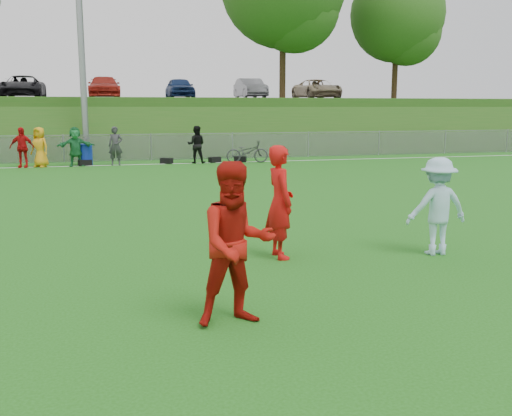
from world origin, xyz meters
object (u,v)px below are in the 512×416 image
object	(u,v)px
recycling_bin	(85,155)
bicycle	(247,152)
player_red_left	(280,202)
player_blue	(437,206)
player_red_center	(237,244)

from	to	relation	value
recycling_bin	bicycle	distance (m)	7.19
player_red_left	bicycle	bearing A→B (deg)	-14.66
player_red_left	recycling_bin	xyz separation A→B (m)	(-3.60, 17.24, -0.48)
player_blue	player_red_center	bearing A→B (deg)	31.95
recycling_bin	player_red_left	bearing A→B (deg)	-78.20
recycling_bin	bicycle	world-z (taller)	bicycle
bicycle	player_blue	bearing A→B (deg)	-179.32
bicycle	player_red_center	bearing A→B (deg)	169.22
player_blue	bicycle	bearing A→B (deg)	-90.14
player_blue	recycling_bin	world-z (taller)	player_blue
player_blue	player_red_left	bearing A→B (deg)	-7.46
recycling_bin	bicycle	size ratio (longest dim) A/B	0.48
bicycle	player_red_left	bearing A→B (deg)	171.44
player_blue	recycling_bin	xyz separation A→B (m)	(-6.27, 17.72, -0.37)
player_red_center	bicycle	world-z (taller)	player_red_center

